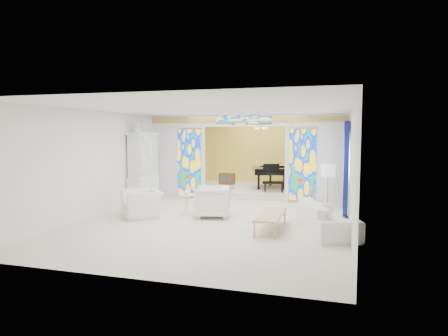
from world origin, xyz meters
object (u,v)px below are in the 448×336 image
(armchair_left, at_px, (142,204))
(coffee_table, at_px, (271,215))
(sofa, at_px, (326,217))
(tv_console, at_px, (227,179))
(grand_piano, at_px, (272,171))
(china_cabinet, at_px, (143,168))
(armchair_right, at_px, (212,202))

(armchair_left, relative_size, coffee_table, 0.63)
(sofa, xyz_separation_m, tv_console, (-3.94, 5.12, 0.23))
(armchair_left, height_order, grand_piano, grand_piano)
(china_cabinet, distance_m, armchair_left, 2.55)
(armchair_left, bearing_deg, china_cabinet, 166.16)
(china_cabinet, xyz_separation_m, grand_piano, (3.83, 3.73, -0.32))
(armchair_left, height_order, coffee_table, armchair_left)
(sofa, bearing_deg, grand_piano, 2.25)
(armchair_right, distance_m, coffee_table, 2.10)
(armchair_left, relative_size, armchair_right, 1.19)
(armchair_left, height_order, armchair_right, armchair_right)
(tv_console, bearing_deg, coffee_table, -51.83)
(coffee_table, relative_size, tv_console, 2.90)
(china_cabinet, distance_m, grand_piano, 5.35)
(sofa, xyz_separation_m, grand_piano, (-2.34, 6.23, 0.49))
(grand_piano, bearing_deg, sofa, -85.53)
(armchair_right, xyz_separation_m, tv_console, (-0.80, 4.30, 0.15))
(coffee_table, bearing_deg, china_cabinet, 151.01)
(china_cabinet, bearing_deg, coffee_table, -28.99)
(armchair_right, distance_m, tv_console, 4.38)
(armchair_left, xyz_separation_m, grand_piano, (2.75, 5.89, 0.48))
(armchair_left, relative_size, tv_console, 1.81)
(sofa, bearing_deg, armchair_right, 57.07)
(armchair_right, xyz_separation_m, sofa, (3.14, -0.82, -0.08))
(armchair_left, distance_m, armchair_right, 2.01)
(armchair_right, bearing_deg, armchair_left, -88.91)
(armchair_left, distance_m, grand_piano, 6.52)
(armchair_right, height_order, coffee_table, armchair_right)
(armchair_left, distance_m, coffee_table, 3.82)
(grand_piano, xyz_separation_m, tv_console, (-1.60, -1.11, -0.26))
(china_cabinet, distance_m, sofa, 6.70)
(armchair_left, bearing_deg, armchair_right, 63.56)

